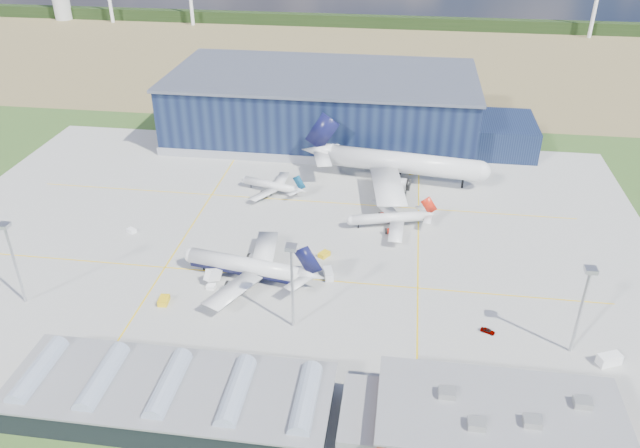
{
  "coord_description": "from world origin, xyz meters",
  "views": [
    {
      "loc": [
        33.27,
        -147.44,
        96.98
      ],
      "look_at": [
        11.14,
        8.48,
        6.87
      ],
      "focal_mm": 35.0,
      "sensor_mm": 36.0,
      "label": 1
    }
  ],
  "objects": [
    {
      "name": "airliner_widebody",
      "position": [
        34.01,
        55.0,
        10.98
      ],
      "size": [
        75.35,
        74.09,
        21.95
      ],
      "primitive_type": null,
      "rotation": [
        0.0,
        0.0,
        -0.13
      ],
      "color": "silver",
      "rests_on": "ground"
    },
    {
      "name": "gse_van_c",
      "position": [
        82.62,
        -33.27,
        1.27
      ],
      "size": [
        5.87,
        4.46,
        2.54
      ],
      "primitive_type": "cube",
      "rotation": [
        0.0,
        0.0,
        1.99
      ],
      "color": "white",
      "rests_on": "ground"
    },
    {
      "name": "hangar",
      "position": [
        2.81,
        94.8,
        11.62
      ],
      "size": [
        145.0,
        62.0,
        26.1
      ],
      "color": "#0F1733",
      "rests_on": "ground"
    },
    {
      "name": "gse_tug_b",
      "position": [
        13.27,
        1.9,
        0.71
      ],
      "size": [
        3.6,
        3.95,
        1.42
      ],
      "primitive_type": "cube",
      "rotation": [
        0.0,
        0.0,
        -0.56
      ],
      "color": "yellow",
      "rests_on": "ground"
    },
    {
      "name": "glass_concourse",
      "position": [
        -6.45,
        -60.0,
        3.69
      ],
      "size": [
        78.0,
        23.0,
        8.6
      ],
      "color": "black",
      "rests_on": "ground"
    },
    {
      "name": "apron",
      "position": [
        0.0,
        10.0,
        0.03
      ],
      "size": [
        220.0,
        160.0,
        0.08
      ],
      "color": "#9C9C97",
      "rests_on": "ground"
    },
    {
      "name": "gse_van_b",
      "position": [
        15.8,
        -8.34,
        1.14
      ],
      "size": [
        3.58,
        5.4,
        2.27
      ],
      "primitive_type": "cube",
      "rotation": [
        0.0,
        0.0,
        0.29
      ],
      "color": "white",
      "rests_on": "ground"
    },
    {
      "name": "ground",
      "position": [
        0.0,
        0.0,
        0.0
      ],
      "size": [
        600.0,
        600.0,
        0.0
      ],
      "primitive_type": "plane",
      "color": "#304B1C",
      "rests_on": "ground"
    },
    {
      "name": "airliner_red",
      "position": [
        30.4,
        21.63,
        4.75
      ],
      "size": [
        35.37,
        34.92,
        9.49
      ],
      "primitive_type": null,
      "rotation": [
        0.0,
        0.0,
        3.4
      ],
      "color": "silver",
      "rests_on": "ground"
    },
    {
      "name": "farmland",
      "position": [
        0.0,
        220.0,
        0.0
      ],
      "size": [
        600.0,
        220.0,
        0.01
      ],
      "primitive_type": "cube",
      "color": "olive",
      "rests_on": "ground"
    },
    {
      "name": "car_b",
      "position": [
        51.63,
        -48.0,
        0.64
      ],
      "size": [
        4.08,
        2.27,
        1.27
      ],
      "primitive_type": "imported",
      "rotation": [
        0.0,
        0.0,
        1.32
      ],
      "color": "#99999E",
      "rests_on": "ground"
    },
    {
      "name": "gse_tug_a",
      "position": [
        -24.42,
        -25.78,
        0.8
      ],
      "size": [
        2.69,
        4.05,
        1.61
      ],
      "primitive_type": "cube",
      "rotation": [
        0.0,
        0.0,
        0.09
      ],
      "color": "yellow",
      "rests_on": "ground"
    },
    {
      "name": "gse_cart_a",
      "position": [
        -3.09,
        -5.24,
        0.68
      ],
      "size": [
        3.03,
        3.65,
        1.35
      ],
      "primitive_type": "cube",
      "rotation": [
        0.0,
        0.0,
        0.36
      ],
      "color": "white",
      "rests_on": "ground"
    },
    {
      "name": "airliner_regional",
      "position": [
        -10.45,
        40.0,
        4.1
      ],
      "size": [
        31.14,
        30.77,
        8.2
      ],
      "primitive_type": null,
      "rotation": [
        0.0,
        0.0,
        2.85
      ],
      "color": "silver",
      "rests_on": "ground"
    },
    {
      "name": "light_mast_west",
      "position": [
        -60.0,
        -30.0,
        15.43
      ],
      "size": [
        2.6,
        2.6,
        23.0
      ],
      "color": "#B0B1B7",
      "rests_on": "ground"
    },
    {
      "name": "airstair",
      "position": [
        -14.42,
        -15.17,
        1.54
      ],
      "size": [
        3.76,
        5.16,
        3.07
      ],
      "primitive_type": "cube",
      "rotation": [
        0.0,
        0.0,
        -0.43
      ],
      "color": "white",
      "rests_on": "ground"
    },
    {
      "name": "car_a",
      "position": [
        56.69,
        -26.07,
        0.59
      ],
      "size": [
        3.73,
        2.71,
        1.18
      ],
      "primitive_type": "imported",
      "rotation": [
        0.0,
        0.0,
        1.14
      ],
      "color": "#99999E",
      "rests_on": "ground"
    },
    {
      "name": "light_mast_east",
      "position": [
        75.0,
        -30.0,
        15.43
      ],
      "size": [
        2.6,
        2.6,
        23.0
      ],
      "color": "#B0B1B7",
      "rests_on": "ground"
    },
    {
      "name": "light_mast_center",
      "position": [
        10.0,
        -30.0,
        15.43
      ],
      "size": [
        2.6,
        2.6,
        23.0
      ],
      "color": "#B0B1B7",
      "rests_on": "ground"
    },
    {
      "name": "ops_building",
      "position": [
        55.01,
        -60.0,
        4.79
      ],
      "size": [
        46.0,
        23.0,
        10.9
      ],
      "color": "brown",
      "rests_on": "ground"
    },
    {
      "name": "gse_cart_b",
      "position": [
        -47.0,
        7.21,
        0.6
      ],
      "size": [
        3.32,
        2.99,
        1.2
      ],
      "primitive_type": "cube",
      "rotation": [
        0.0,
        0.0,
        1.04
      ],
      "color": "white",
      "rests_on": "ground"
    },
    {
      "name": "airliner_navy",
      "position": [
        -6.22,
        -12.0,
        6.66
      ],
      "size": [
        47.15,
        46.43,
        13.31
      ],
      "primitive_type": null,
      "rotation": [
        0.0,
        0.0,
        2.97
      ],
      "color": "silver",
      "rests_on": "ground"
    },
    {
      "name": "gse_tug_c",
      "position": [
        37.07,
        62.0,
        0.62
      ],
      "size": [
        2.33,
        3.14,
        1.24
      ],
      "primitive_type": "cube",
      "rotation": [
        0.0,
        0.0,
        0.21
      ],
      "color": "yellow",
      "rests_on": "ground"
    },
    {
      "name": "treeline",
      "position": [
        0.0,
        300.0,
        4.0
      ],
      "size": [
        600.0,
        8.0,
        8.0
      ],
      "primitive_type": "cube",
      "color": "black",
      "rests_on": "ground"
    }
  ]
}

